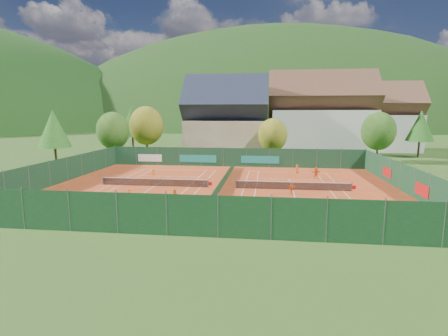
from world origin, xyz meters
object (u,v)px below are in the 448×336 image
chalet (226,122)px  hotel_block_a (321,118)px  player_left_near (129,196)px  ball_hopper (348,212)px  player_left_mid (175,196)px  player_right_far_b (316,173)px  hotel_block_b (379,121)px  player_left_far (153,173)px  player_right_near (292,189)px  player_right_far_a (297,169)px

chalet → hotel_block_a: size_ratio=0.75×
player_left_near → ball_hopper: bearing=-46.5°
player_left_near → player_left_mid: player_left_near is taller
player_right_far_b → chalet: bearing=-64.4°
chalet → hotel_block_b: bearing=23.0°
player_left_far → player_right_far_b: (21.34, 2.28, 0.14)m
hotel_block_b → player_left_mid: bearing=-123.5°
hotel_block_b → player_right_far_b: bearing=-116.7°
player_left_far → player_right_far_b: bearing=-166.5°
player_left_near → player_right_far_b: (19.49, 14.94, 0.08)m
chalet → player_left_far: chalet is taller
chalet → player_left_far: bearing=-105.3°
chalet → player_left_near: chalet is taller
player_left_mid → hotel_block_a: bearing=60.9°
hotel_block_a → player_right_far_b: (-4.47, -28.67, -6.63)m
hotel_block_b → player_right_far_b: 41.48m
chalet → player_left_mid: bearing=-91.0°
player_left_mid → chalet: bearing=84.5°
player_right_near → player_right_far_b: (3.80, 9.67, 0.11)m
player_right_far_b → player_right_near: bearing=61.4°
ball_hopper → player_left_near: bearing=172.3°
ball_hopper → player_right_near: size_ratio=0.62×
player_left_mid → player_left_far: bearing=112.7°
ball_hopper → player_right_near: (-4.07, 7.94, 0.09)m
player_right_near → player_right_far_b: player_right_far_b is taller
chalet → player_left_mid: 37.40m
player_right_far_a → player_right_near: bearing=58.8°
chalet → player_right_near: size_ratio=12.56×
hotel_block_a → hotel_block_b: 16.14m
chalet → ball_hopper: bearing=-69.8°
hotel_block_b → player_left_mid: (-33.66, -50.91, -5.99)m
player_right_near → player_right_far_a: 13.41m
player_right_near → player_right_far_a: player_right_near is taller
hotel_block_a → player_left_far: bearing=-129.8°
player_right_far_a → hotel_block_b: bearing=-146.1°
player_right_near → player_left_far: bearing=127.0°
chalet → player_right_far_b: (14.53, -22.67, -5.87)m
player_left_mid → player_left_near: bearing=-175.2°
player_left_near → player_right_far_b: player_right_far_b is taller
player_right_near → hotel_block_b: bearing=34.2°
ball_hopper → player_right_far_a: size_ratio=0.64×
chalet → hotel_block_b: 35.85m
hotel_block_a → player_right_far_b: 29.77m
player_left_near → player_right_near: size_ratio=1.04×
player_left_far → player_right_far_a: (19.17, 5.93, 0.01)m
player_left_far → player_right_far_b: size_ratio=0.81×
player_right_far_b → player_left_near: bearing=30.4°
player_left_mid → player_right_far_a: size_ratio=0.99×
hotel_block_b → player_right_far_a: hotel_block_b is taller
player_left_mid → player_right_near: bearing=17.4°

